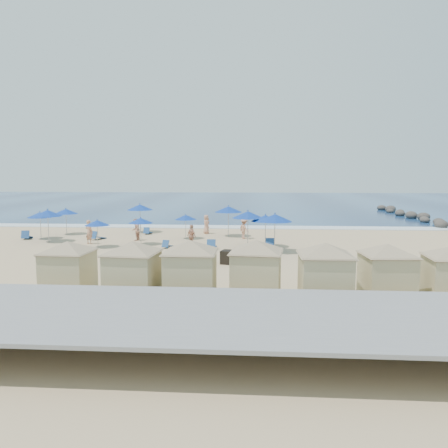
{
  "coord_description": "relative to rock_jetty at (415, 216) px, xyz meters",
  "views": [
    {
      "loc": [
        5.02,
        -27.89,
        5.38
      ],
      "look_at": [
        2.84,
        3.0,
        1.79
      ],
      "focal_mm": 35.0,
      "sensor_mm": 36.0,
      "label": 1
    }
  ],
  "objects": [
    {
      "name": "cabana_5",
      "position": [
        -13.35,
        -34.14,
        1.17
      ],
      "size": [
        4.26,
        4.26,
        2.68
      ],
      "color": "tan",
      "rests_on": "ground"
    },
    {
      "name": "umbrella_9",
      "position": [
        -18.19,
        -20.96,
        1.77
      ],
      "size": [
        2.16,
        2.16,
        2.46
      ],
      "color": "#A5A8AD",
      "rests_on": "ground"
    },
    {
      "name": "beach_chair_2",
      "position": [
        -28.53,
        -14.81,
        -0.13
      ],
      "size": [
        0.56,
        1.21,
        0.66
      ],
      "color": "#244B85",
      "rests_on": "ground"
    },
    {
      "name": "umbrella_2",
      "position": [
        -35.67,
        -15.43,
        1.69
      ],
      "size": [
        2.08,
        2.08,
        2.37
      ],
      "color": "#A5A8AD",
      "rests_on": "ground"
    },
    {
      "name": "umbrella_3",
      "position": [
        -30.44,
        -21.96,
        1.45
      ],
      "size": [
        1.84,
        1.84,
        2.09
      ],
      "color": "#A5A8AD",
      "rests_on": "ground"
    },
    {
      "name": "cabana_1",
      "position": [
        -24.2,
        -34.75,
        1.22
      ],
      "size": [
        4.4,
        4.4,
        2.77
      ],
      "color": "tan",
      "rests_on": "ground"
    },
    {
      "name": "umbrella_6",
      "position": [
        -27.6,
        -20.52,
        1.48
      ],
      "size": [
        1.87,
        1.87,
        2.13
      ],
      "color": "#A5A8AD",
      "rests_on": "ground"
    },
    {
      "name": "beach_chair_4",
      "position": [
        -22.03,
        -22.16,
        -0.1
      ],
      "size": [
        0.62,
        1.39,
        0.76
      ],
      "color": "#244B85",
      "rests_on": "ground"
    },
    {
      "name": "beachgoer_3",
      "position": [
        -19.85,
        -16.93,
        0.49
      ],
      "size": [
        1.16,
        1.27,
        1.71
      ],
      "primitive_type": "imported",
      "rotation": [
        0.0,
        0.0,
        2.19
      ],
      "color": "tan",
      "rests_on": "ground"
    },
    {
      "name": "umbrella_8",
      "position": [
        -19.49,
        -20.57,
        1.99
      ],
      "size": [
        2.38,
        2.38,
        2.71
      ],
      "color": "#A5A8AD",
      "rests_on": "ground"
    },
    {
      "name": "rock_jetty",
      "position": [
        0.0,
        0.0,
        0.0
      ],
      "size": [
        2.56,
        26.66,
        0.96
      ],
      "color": "#312C29",
      "rests_on": "ground"
    },
    {
      "name": "umbrella_5",
      "position": [
        -24.68,
        -17.3,
        1.43
      ],
      "size": [
        1.82,
        1.82,
        2.07
      ],
      "color": "#A5A8AD",
      "rests_on": "ground"
    },
    {
      "name": "beach_chair_3",
      "position": [
        -25.29,
        -21.87,
        -0.14
      ],
      "size": [
        0.84,
        1.24,
        0.63
      ],
      "color": "#244B85",
      "rests_on": "ground"
    },
    {
      "name": "seawall",
      "position": [
        -24.01,
        -38.4,
        0.29
      ],
      "size": [
        160.0,
        6.1,
        1.22
      ],
      "color": "gray",
      "rests_on": "ground"
    },
    {
      "name": "umbrella_1",
      "position": [
        -35.23,
        -19.72,
        1.93
      ],
      "size": [
        2.32,
        2.32,
        2.64
      ],
      "color": "#A5A8AD",
      "rests_on": "ground"
    },
    {
      "name": "beach_chair_1",
      "position": [
        -31.87,
        -18.23,
        -0.11
      ],
      "size": [
        1.1,
        1.45,
        0.73
      ],
      "color": "#244B85",
      "rests_on": "ground"
    },
    {
      "name": "beachgoer_1",
      "position": [
        -28.58,
        -18.49,
        0.52
      ],
      "size": [
        0.75,
        0.92,
        1.76
      ],
      "primitive_type": "imported",
      "rotation": [
        0.0,
        0.0,
        4.61
      ],
      "color": "tan",
      "rests_on": "ground"
    },
    {
      "name": "trash_bin",
      "position": [
        -20.54,
        -27.12,
        0.04
      ],
      "size": [
        1.0,
        1.0,
        0.81
      ],
      "primitive_type": "cube",
      "rotation": [
        0.0,
        0.0,
        -0.28
      ],
      "color": "black",
      "rests_on": "ground"
    },
    {
      "name": "umbrella_7",
      "position": [
        -21.24,
        -15.66,
        1.98
      ],
      "size": [
        2.38,
        2.38,
        2.7
      ],
      "color": "#A5A8AD",
      "rests_on": "ground"
    },
    {
      "name": "umbrella_10",
      "position": [
        -17.61,
        -23.07,
        2.02
      ],
      "size": [
        2.41,
        2.41,
        2.75
      ],
      "color": "#A5A8AD",
      "rests_on": "ground"
    },
    {
      "name": "beach_chair_0",
      "position": [
        -37.75,
        -18.44,
        -0.1
      ],
      "size": [
        0.94,
        1.49,
        0.76
      ],
      "color": "#244B85",
      "rests_on": "ground"
    },
    {
      "name": "ocean",
      "position": [
        -24.01,
        30.1,
        -0.33
      ],
      "size": [
        160.0,
        80.0,
        0.06
      ],
      "primitive_type": "cube",
      "color": "navy",
      "rests_on": "ground"
    },
    {
      "name": "cabana_3",
      "position": [
        -18.9,
        -34.23,
        1.24
      ],
      "size": [
        4.43,
        4.43,
        2.8
      ],
      "color": "tan",
      "rests_on": "ground"
    },
    {
      "name": "umbrella_0",
      "position": [
        -36.62,
        -18.22,
        1.64
      ],
      "size": [
        2.03,
        2.03,
        2.31
      ],
      "color": "#A5A8AD",
      "rests_on": "ground"
    },
    {
      "name": "beachgoer_4",
      "position": [
        -23.32,
        -14.09,
        0.49
      ],
      "size": [
        0.87,
        0.99,
        1.7
      ],
      "primitive_type": "imported",
      "rotation": [
        0.0,
        0.0,
        2.06
      ],
      "color": "tan",
      "rests_on": "ground"
    },
    {
      "name": "beachgoer_2",
      "position": [
        -23.56,
        -21.62,
        0.49
      ],
      "size": [
        0.96,
        1.02,
        1.69
      ],
      "primitive_type": "imported",
      "rotation": [
        0.0,
        0.0,
        2.29
      ],
      "color": "tan",
      "rests_on": "ground"
    },
    {
      "name": "beach_chair_5",
      "position": [
        -17.83,
        -21.26,
        -0.09
      ],
      "size": [
        0.79,
        1.47,
        0.78
      ],
      "color": "#244B85",
      "rests_on": "ground"
    },
    {
      "name": "umbrella_4",
      "position": [
        -29.45,
        -13.73,
        1.96
      ],
      "size": [
        2.36,
        2.36,
        2.68
      ],
      "color": "#A5A8AD",
      "rests_on": "ground"
    },
    {
      "name": "beachgoer_0",
      "position": [
        -31.67,
        -20.41,
        0.57
      ],
      "size": [
        0.8,
        0.7,
        1.86
      ],
      "primitive_type": "imported",
      "rotation": [
        0.0,
        0.0,
        2.69
      ],
      "color": "tan",
      "rests_on": "ground"
    },
    {
      "name": "cabana_0",
      "position": [
        -27.26,
        -34.26,
        1.15
      ],
      "size": [
        4.21,
        4.21,
        2.64
      ],
      "color": "tan",
      "rests_on": "ground"
    },
    {
      "name": "surf_line",
      "position": [
        -24.01,
        -9.4,
        -0.32
      ],
      "size": [
        160.0,
        2.5,
        0.08
      ],
      "primitive_type": "cube",
      "color": "white",
      "rests_on": "ground"
    },
    {
      "name": "cabana_4",
      "position": [
        -16.05,
        -34.78,
        1.24
      ],
      "size": [
        4.45,
        4.45,
        2.79
      ],
      "color": "tan",
      "rests_on": "ground"
    },
    {
      "name": "cabana_2",
      "position": [
        -21.71,
        -34.65,
        1.26
      ],
      "size": [
        4.51,
        4.51,
        2.83
      ],
      "color": "tan",
      "rests_on": "ground"
    },
    {
      "name": "ground",
      "position": [
        -24.01,
        -24.9,
        -0.36
      ],
      "size": [
        160.0,
        160.0,
        0.0
      ],
      "primitive_type": "plane",
      "color": "tan",
      "rests_on": "ground"
    }
  ]
}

